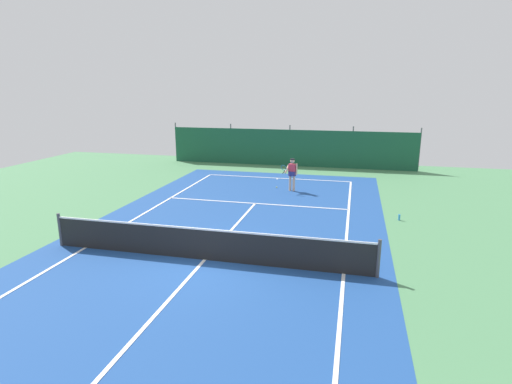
% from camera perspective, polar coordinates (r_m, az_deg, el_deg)
% --- Properties ---
extents(ground_plane, '(36.00, 36.00, 0.00)m').
position_cam_1_polar(ground_plane, '(12.63, -7.12, -9.35)').
color(ground_plane, '#4C8456').
extents(court_surface, '(11.02, 26.60, 0.01)m').
position_cam_1_polar(court_surface, '(12.63, -7.12, -9.34)').
color(court_surface, '#1E478C').
rests_on(court_surface, ground).
extents(tennis_net, '(10.12, 0.10, 1.10)m').
position_cam_1_polar(tennis_net, '(12.44, -7.19, -7.19)').
color(tennis_net, black).
rests_on(tennis_net, ground).
extents(back_fence, '(16.30, 0.98, 2.70)m').
position_cam_1_polar(back_fence, '(27.90, 4.80, 5.19)').
color(back_fence, '#195138').
rests_on(back_fence, ground).
extents(tennis_player, '(0.80, 0.68, 1.64)m').
position_cam_1_polar(tennis_player, '(20.55, 5.03, 2.76)').
color(tennis_player, '#D8AD8C').
rests_on(tennis_player, ground).
extents(tennis_ball_near_player, '(0.07, 0.07, 0.07)m').
position_cam_1_polar(tennis_ball_near_player, '(13.92, 5.16, -6.87)').
color(tennis_ball_near_player, '#CCDB33').
rests_on(tennis_ball_near_player, ground).
extents(tennis_ball_midcourt, '(0.07, 0.07, 0.07)m').
position_cam_1_polar(tennis_ball_midcourt, '(21.33, 2.88, 0.67)').
color(tennis_ball_midcourt, '#CCDB33').
rests_on(tennis_ball_midcourt, ground).
extents(water_bottle, '(0.08, 0.08, 0.24)m').
position_cam_1_polar(water_bottle, '(17.04, 19.31, -3.35)').
color(water_bottle, '#338CD8').
rests_on(water_bottle, ground).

